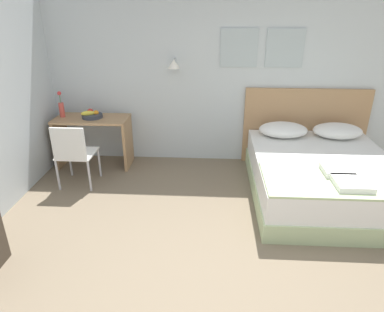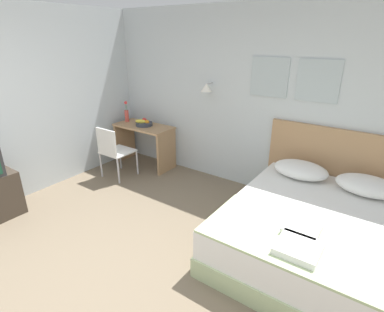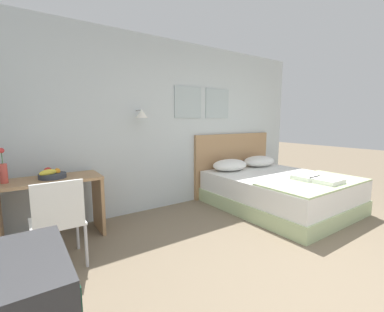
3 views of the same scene
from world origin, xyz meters
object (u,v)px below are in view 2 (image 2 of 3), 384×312
(folded_towel_near_foot, at_px, (302,229))
(flower_vase, at_px, (127,114))
(bed, at_px, (311,233))
(folded_towel_mid_bed, at_px, (298,248))
(desk_chair, at_px, (113,149))
(headboard, at_px, (337,172))
(desk, at_px, (144,138))
(pillow_left, at_px, (301,170))
(fruit_bowl, at_px, (144,123))
(pillow_right, at_px, (367,186))
(throw_blanket, at_px, (297,241))

(folded_towel_near_foot, relative_size, flower_vase, 0.81)
(bed, bearing_deg, flower_vase, 167.59)
(folded_towel_mid_bed, distance_m, desk_chair, 3.32)
(headboard, distance_m, desk, 3.16)
(bed, xyz_separation_m, desk, (-3.14, 0.77, 0.25))
(pillow_left, height_order, fruit_bowl, fruit_bowl)
(folded_towel_near_foot, height_order, desk, desk)
(bed, distance_m, desk, 3.24)
(pillow_left, bearing_deg, pillow_right, 0.00)
(bed, xyz_separation_m, folded_towel_mid_bed, (0.05, -0.74, 0.32))
(headboard, xyz_separation_m, folded_towel_mid_bed, (0.05, -1.79, 0.01))
(pillow_left, bearing_deg, throw_blanket, -74.25)
(folded_towel_mid_bed, xyz_separation_m, desk, (-3.19, 1.50, -0.07))
(pillow_left, height_order, throw_blanket, pillow_left)
(pillow_left, bearing_deg, desk_chair, -166.32)
(pillow_right, height_order, desk, desk)
(throw_blanket, distance_m, folded_towel_mid_bed, 0.16)
(folded_towel_mid_bed, bearing_deg, bed, 94.01)
(headboard, distance_m, folded_towel_near_foot, 1.51)
(headboard, distance_m, flower_vase, 3.60)
(pillow_left, xyz_separation_m, desk_chair, (-2.79, -0.68, -0.11))
(fruit_bowl, bearing_deg, folded_towel_near_foot, -21.28)
(folded_towel_near_foot, bearing_deg, flower_vase, 160.88)
(bed, height_order, pillow_left, pillow_left)
(throw_blanket, bearing_deg, desk_chair, 168.27)
(headboard, bearing_deg, folded_towel_near_foot, -90.13)
(pillow_right, xyz_separation_m, desk, (-3.52, 0.02, -0.12))
(desk_chair, bearing_deg, throw_blanket, -11.73)
(folded_towel_near_foot, height_order, folded_towel_mid_bed, same)
(headboard, bearing_deg, pillow_right, -39.55)
(pillow_left, height_order, desk_chair, desk_chair)
(throw_blanket, distance_m, desk, 3.42)
(fruit_bowl, distance_m, flower_vase, 0.45)
(folded_towel_mid_bed, relative_size, desk, 0.33)
(throw_blanket, bearing_deg, flower_vase, 158.87)
(headboard, height_order, desk, headboard)
(pillow_right, height_order, throw_blanket, pillow_right)
(headboard, relative_size, folded_towel_mid_bed, 5.18)
(pillow_left, distance_m, folded_towel_mid_bed, 1.54)
(flower_vase, bearing_deg, desk, -2.82)
(throw_blanket, xyz_separation_m, desk_chair, (-3.17, 0.66, -0.03))
(bed, relative_size, desk, 1.93)
(folded_towel_mid_bed, bearing_deg, folded_towel_near_foot, 100.90)
(headboard, xyz_separation_m, flower_vase, (-3.57, -0.27, 0.31))
(desk_chair, bearing_deg, pillow_left, 13.68)
(pillow_right, bearing_deg, throw_blanket, -105.75)
(pillow_right, bearing_deg, folded_towel_near_foot, -107.68)
(bed, xyz_separation_m, fruit_bowl, (-3.13, 0.77, 0.53))
(desk_chair, relative_size, fruit_bowl, 2.95)
(fruit_bowl, xyz_separation_m, flower_vase, (-0.44, 0.02, 0.10))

